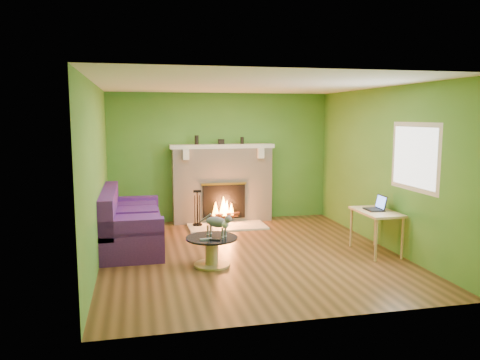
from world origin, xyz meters
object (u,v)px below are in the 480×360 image
at_px(sofa, 128,224).
at_px(cat, 216,225).
at_px(desk, 376,216).
at_px(coffee_table, 212,249).

relative_size(sofa, cat, 3.94).
xyz_separation_m(sofa, desk, (3.81, -1.22, 0.22)).
relative_size(sofa, coffee_table, 2.87).
distance_m(sofa, coffee_table, 1.77).
bearing_deg(coffee_table, desk, 1.87).
distance_m(desk, cat, 2.54).
bearing_deg(cat, sofa, 93.20).
bearing_deg(cat, coffee_table, 169.94).
xyz_separation_m(desk, cat, (-2.54, -0.04, -0.00)).
bearing_deg(desk, coffee_table, -178.13).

